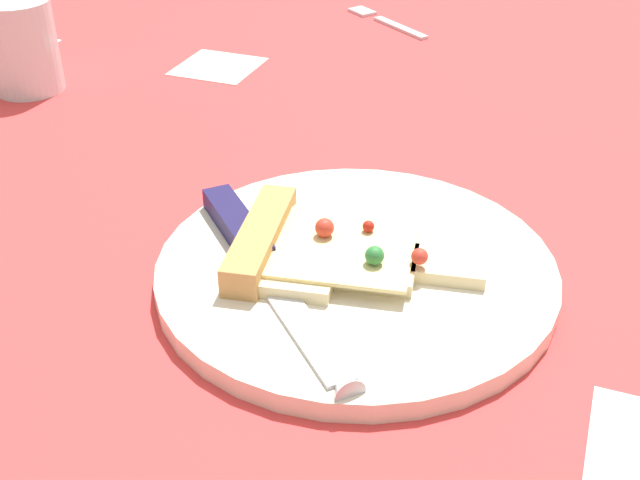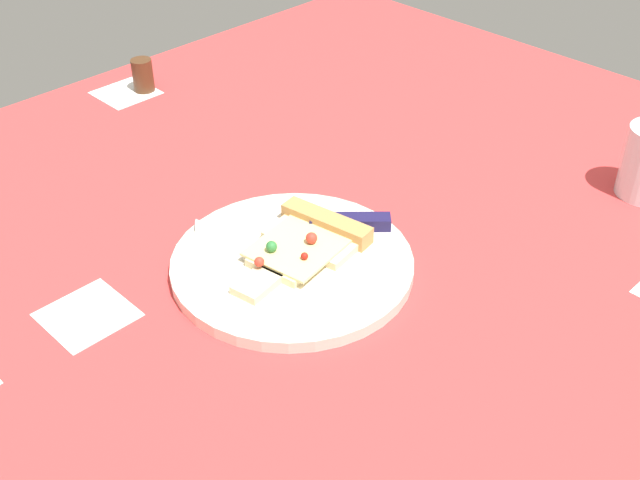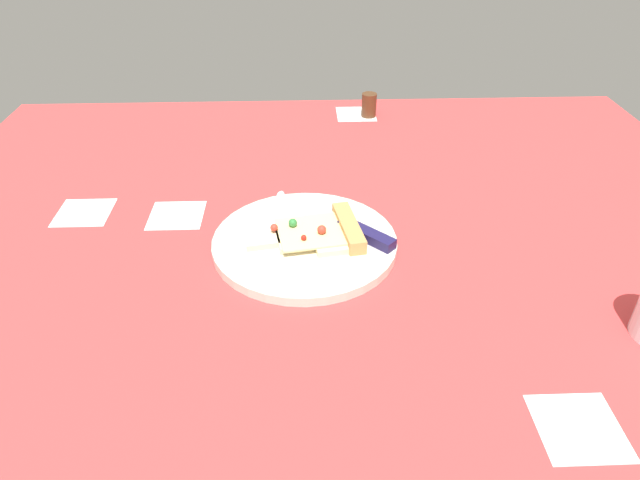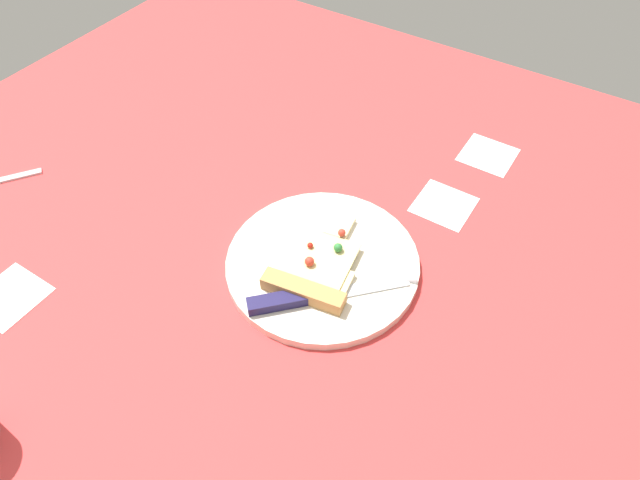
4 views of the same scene
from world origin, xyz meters
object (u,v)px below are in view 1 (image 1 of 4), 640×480
Objects in this scene: fork at (384,19)px; plate at (356,271)px; knife at (259,259)px; drinking_glass at (22,46)px; pizza_slice at (321,249)px.

plate is at bearing -129.37° from fork.
plate is 1.54× the size of knife.
knife is 1.38× the size of fork.
plate is 2.12× the size of fork.
drinking_glass is 46.92cm from fork.
drinking_glass is (-44.80, 21.32, 4.12)cm from plate.
knife is (-6.24, -2.87, 1.36)cm from plate.
pizza_slice reaches higher than fork.
drinking_glass reaches higher than fork.
fork is at bearing -176.99° from pizza_slice.
plate is 1.55× the size of pizza_slice.
pizza_slice is at bearing -131.83° from fork.
knife reaches higher than fork.
plate is 49.78cm from drinking_glass.
fork is (29.40, 36.29, -4.48)cm from drinking_glass.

